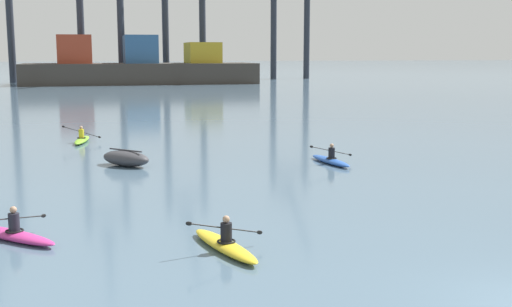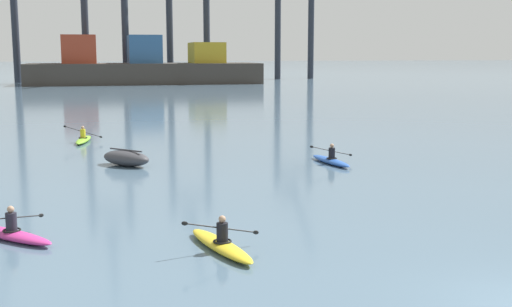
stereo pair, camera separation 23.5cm
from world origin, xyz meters
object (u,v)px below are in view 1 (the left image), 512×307
at_px(capsized_dinghy, 126,158).
at_px(kayak_yellow, 225,244).
at_px(container_barge, 139,67).
at_px(kayak_blue, 331,160).
at_px(kayak_magenta, 13,234).
at_px(kayak_lime, 82,139).

relative_size(capsized_dinghy, kayak_yellow, 0.77).
height_order(container_barge, kayak_blue, container_barge).
bearing_deg(kayak_blue, kayak_magenta, -143.70).
height_order(capsized_dinghy, kayak_blue, kayak_blue).
bearing_deg(kayak_lime, kayak_blue, -42.18).
xyz_separation_m(kayak_magenta, kayak_yellow, (5.47, -2.38, 0.00)).
xyz_separation_m(capsized_dinghy, kayak_lime, (-2.07, 8.59, -0.18)).
distance_m(container_barge, kayak_lime, 72.06).
bearing_deg(kayak_magenta, kayak_blue, 36.30).
xyz_separation_m(capsized_dinghy, kayak_blue, (9.26, -1.68, -0.18)).
xyz_separation_m(capsized_dinghy, kayak_yellow, (1.87, -13.50, -0.18)).
bearing_deg(kayak_yellow, container_barge, 87.36).
height_order(container_barge, kayak_lime, container_barge).
height_order(kayak_lime, kayak_yellow, kayak_lime).
relative_size(capsized_dinghy, kayak_magenta, 0.92).
bearing_deg(kayak_yellow, kayak_blue, 58.00).
relative_size(container_barge, kayak_blue, 11.03).
distance_m(kayak_magenta, kayak_blue, 15.96).
relative_size(kayak_lime, kayak_blue, 1.00).
bearing_deg(kayak_lime, kayak_yellow, -79.89).
bearing_deg(capsized_dinghy, kayak_lime, 103.56).
xyz_separation_m(container_barge, kayak_blue, (3.08, -81.81, -2.55)).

